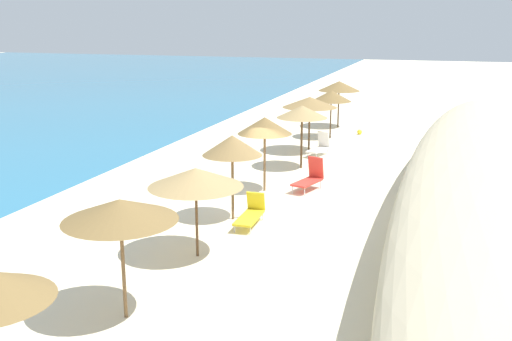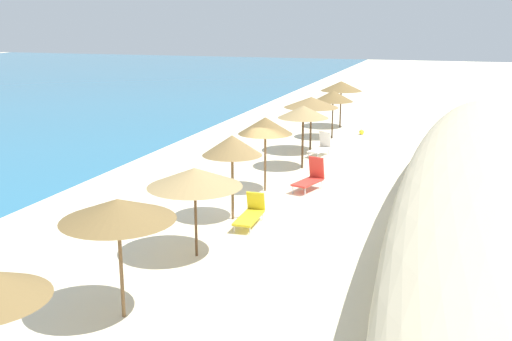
{
  "view_description": "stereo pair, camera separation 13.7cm",
  "coord_description": "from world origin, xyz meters",
  "px_view_note": "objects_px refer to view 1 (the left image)",
  "views": [
    {
      "loc": [
        -18.91,
        -5.54,
        6.25
      ],
      "look_at": [
        -1.06,
        0.23,
        1.5
      ],
      "focal_mm": 41.9,
      "sensor_mm": 36.0,
      "label": 1
    },
    {
      "loc": [
        -18.87,
        -5.67,
        6.25
      ],
      "look_at": [
        -1.06,
        0.23,
        1.5
      ],
      "focal_mm": 41.9,
      "sensor_mm": 36.0,
      "label": 2
    }
  ],
  "objects_px": {
    "beach_umbrella_7": "(310,102)",
    "beach_umbrella_9": "(339,86)",
    "beach_umbrella_3": "(196,177)",
    "beach_umbrella_2": "(120,210)",
    "beach_umbrella_6": "(302,112)",
    "lounge_chair_3": "(310,177)",
    "lounge_chair_2": "(320,147)",
    "beach_ball": "(360,132)",
    "beach_umbrella_5": "(265,126)",
    "beach_umbrella_8": "(331,96)",
    "lounge_chair_0": "(251,214)",
    "beach_umbrella_4": "(232,145)"
  },
  "relations": [
    {
      "from": "beach_umbrella_5",
      "to": "beach_ball",
      "type": "distance_m",
      "value": 12.84
    },
    {
      "from": "beach_umbrella_2",
      "to": "beach_umbrella_6",
      "type": "relative_size",
      "value": 0.98
    },
    {
      "from": "beach_umbrella_7",
      "to": "beach_umbrella_9",
      "type": "height_order",
      "value": "beach_umbrella_9"
    },
    {
      "from": "beach_umbrella_8",
      "to": "beach_umbrella_6",
      "type": "bearing_deg",
      "value": -179.08
    },
    {
      "from": "beach_umbrella_2",
      "to": "lounge_chair_3",
      "type": "bearing_deg",
      "value": -8.06
    },
    {
      "from": "beach_umbrella_6",
      "to": "lounge_chair_0",
      "type": "distance_m",
      "value": 7.95
    },
    {
      "from": "beach_umbrella_2",
      "to": "beach_umbrella_9",
      "type": "xyz_separation_m",
      "value": [
        24.81,
        -0.1,
        0.03
      ]
    },
    {
      "from": "lounge_chair_0",
      "to": "beach_umbrella_9",
      "type": "bearing_deg",
      "value": -89.76
    },
    {
      "from": "beach_umbrella_2",
      "to": "beach_umbrella_5",
      "type": "xyz_separation_m",
      "value": [
        10.34,
        0.04,
        0.05
      ]
    },
    {
      "from": "beach_umbrella_2",
      "to": "beach_umbrella_4",
      "type": "xyz_separation_m",
      "value": [
        6.86,
        0.04,
        0.0
      ]
    },
    {
      "from": "beach_umbrella_4",
      "to": "lounge_chair_3",
      "type": "bearing_deg",
      "value": -21.17
    },
    {
      "from": "beach_umbrella_9",
      "to": "beach_ball",
      "type": "xyz_separation_m",
      "value": [
        -1.97,
        -1.59,
        -2.31
      ]
    },
    {
      "from": "beach_umbrella_7",
      "to": "lounge_chair_3",
      "type": "bearing_deg",
      "value": -166.68
    },
    {
      "from": "beach_umbrella_5",
      "to": "beach_ball",
      "type": "relative_size",
      "value": 10.1
    },
    {
      "from": "beach_umbrella_2",
      "to": "lounge_chair_3",
      "type": "distance_m",
      "value": 11.24
    },
    {
      "from": "beach_umbrella_7",
      "to": "lounge_chair_3",
      "type": "relative_size",
      "value": 1.67
    },
    {
      "from": "lounge_chair_3",
      "to": "beach_umbrella_4",
      "type": "bearing_deg",
      "value": 85.52
    },
    {
      "from": "beach_umbrella_3",
      "to": "lounge_chair_3",
      "type": "distance_m",
      "value": 7.65
    },
    {
      "from": "beach_umbrella_6",
      "to": "beach_umbrella_8",
      "type": "distance_m",
      "value": 7.12
    },
    {
      "from": "lounge_chair_2",
      "to": "lounge_chair_0",
      "type": "bearing_deg",
      "value": 103.8
    },
    {
      "from": "beach_umbrella_3",
      "to": "lounge_chair_3",
      "type": "relative_size",
      "value": 1.59
    },
    {
      "from": "beach_umbrella_6",
      "to": "beach_umbrella_2",
      "type": "bearing_deg",
      "value": 178.28
    },
    {
      "from": "lounge_chair_3",
      "to": "beach_ball",
      "type": "distance_m",
      "value": 11.89
    },
    {
      "from": "beach_umbrella_9",
      "to": "lounge_chair_0",
      "type": "xyz_separation_m",
      "value": [
        -18.28,
        -0.57,
        -2.09
      ]
    },
    {
      "from": "beach_umbrella_2",
      "to": "beach_ball",
      "type": "bearing_deg",
      "value": -4.23
    },
    {
      "from": "beach_umbrella_2",
      "to": "beach_umbrella_3",
      "type": "bearing_deg",
      "value": -1.65
    },
    {
      "from": "beach_umbrella_2",
      "to": "lounge_chair_3",
      "type": "xyz_separation_m",
      "value": [
        10.96,
        -1.55,
        -1.94
      ]
    },
    {
      "from": "beach_umbrella_2",
      "to": "beach_umbrella_6",
      "type": "height_order",
      "value": "beach_umbrella_6"
    },
    {
      "from": "beach_umbrella_3",
      "to": "beach_umbrella_6",
      "type": "xyz_separation_m",
      "value": [
        10.55,
        -0.32,
        0.24
      ]
    },
    {
      "from": "beach_umbrella_3",
      "to": "beach_umbrella_9",
      "type": "relative_size",
      "value": 0.93
    },
    {
      "from": "beach_umbrella_8",
      "to": "beach_umbrella_2",
      "type": "bearing_deg",
      "value": 179.16
    },
    {
      "from": "beach_umbrella_8",
      "to": "beach_ball",
      "type": "bearing_deg",
      "value": -42.17
    },
    {
      "from": "beach_umbrella_9",
      "to": "beach_umbrella_2",
      "type": "bearing_deg",
      "value": 179.76
    },
    {
      "from": "beach_umbrella_8",
      "to": "lounge_chair_0",
      "type": "distance_m",
      "value": 14.92
    },
    {
      "from": "lounge_chair_2",
      "to": "beach_umbrella_6",
      "type": "bearing_deg",
      "value": 98.76
    },
    {
      "from": "beach_umbrella_5",
      "to": "lounge_chair_0",
      "type": "bearing_deg",
      "value": -169.27
    },
    {
      "from": "beach_umbrella_3",
      "to": "lounge_chair_0",
      "type": "distance_m",
      "value": 3.47
    },
    {
      "from": "beach_umbrella_6",
      "to": "beach_umbrella_7",
      "type": "height_order",
      "value": "beach_umbrella_6"
    },
    {
      "from": "beach_umbrella_9",
      "to": "beach_umbrella_3",
      "type": "bearing_deg",
      "value": -179.99
    },
    {
      "from": "beach_umbrella_5",
      "to": "beach_umbrella_8",
      "type": "bearing_deg",
      "value": -1.85
    },
    {
      "from": "beach_umbrella_8",
      "to": "beach_umbrella_7",
      "type": "bearing_deg",
      "value": 175.36
    },
    {
      "from": "beach_umbrella_3",
      "to": "lounge_chair_2",
      "type": "height_order",
      "value": "beach_umbrella_3"
    },
    {
      "from": "beach_umbrella_3",
      "to": "beach_umbrella_2",
      "type": "bearing_deg",
      "value": 178.35
    },
    {
      "from": "beach_umbrella_2",
      "to": "beach_umbrella_4",
      "type": "height_order",
      "value": "beach_umbrella_4"
    },
    {
      "from": "beach_umbrella_7",
      "to": "beach_ball",
      "type": "bearing_deg",
      "value": -17.53
    },
    {
      "from": "lounge_chair_2",
      "to": "beach_ball",
      "type": "height_order",
      "value": "lounge_chair_2"
    },
    {
      "from": "beach_umbrella_2",
      "to": "beach_umbrella_5",
      "type": "bearing_deg",
      "value": 0.24
    },
    {
      "from": "beach_umbrella_6",
      "to": "beach_ball",
      "type": "height_order",
      "value": "beach_umbrella_6"
    },
    {
      "from": "beach_umbrella_3",
      "to": "beach_umbrella_9",
      "type": "height_order",
      "value": "beach_umbrella_9"
    },
    {
      "from": "beach_umbrella_9",
      "to": "beach_ball",
      "type": "height_order",
      "value": "beach_umbrella_9"
    }
  ]
}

